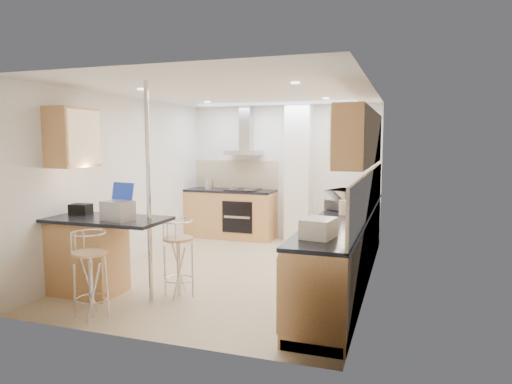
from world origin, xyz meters
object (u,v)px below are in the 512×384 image
(bar_stool_end, at_px, (179,258))
(bread_bin, at_px, (319,228))
(laptop, at_px, (118,211))
(microwave, at_px, (344,199))
(bar_stool_near, at_px, (90,275))

(bar_stool_end, relative_size, bread_bin, 2.63)
(laptop, height_order, bar_stool_end, laptop)
(microwave, distance_m, bar_stool_near, 3.33)
(laptop, xyz_separation_m, bread_bin, (2.32, -0.11, -0.04))
(laptop, relative_size, bar_stool_near, 0.35)
(bar_stool_near, distance_m, bar_stool_end, 1.04)
(laptop, distance_m, bar_stool_end, 0.89)
(microwave, xyz_separation_m, bar_stool_near, (-2.27, -2.36, -0.59))
(microwave, distance_m, bar_stool_end, 2.35)
(bar_stool_end, bearing_deg, bread_bin, -88.28)
(bar_stool_near, bearing_deg, laptop, 91.77)
(bar_stool_near, height_order, bar_stool_end, bar_stool_end)
(microwave, relative_size, bar_stool_end, 0.52)
(laptop, xyz_separation_m, bar_stool_end, (0.58, 0.34, -0.59))
(microwave, xyz_separation_m, bread_bin, (0.02, -1.92, -0.04))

